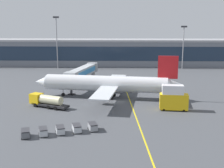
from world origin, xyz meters
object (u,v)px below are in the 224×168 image
Objects in this scene: fuel_tanker at (47,101)px; baggage_cart_4 at (93,126)px; baggage_cart_0 at (25,133)px; main_airliner at (107,84)px; baggage_cart_2 at (60,130)px; baggage_cart_3 at (77,128)px; baggage_cart_1 at (43,131)px; catering_lift at (173,98)px.

fuel_tanker is 3.63× the size of baggage_cart_4.
baggage_cart_4 is (12.16, 4.01, 0.00)m from baggage_cart_0.
fuel_tanker reaches higher than baggage_cart_4.
baggage_cart_2 is at bearing -105.13° from main_airliner.
baggage_cart_1 is at bearing -161.74° from baggage_cart_3.
baggage_cart_1 is at bearing -161.74° from baggage_cart_2.
baggage_cart_1 is (3.04, 1.00, 0.00)m from baggage_cart_0.
main_airliner is at bearing 145.32° from catering_lift.
baggage_cart_3 is (3.04, 1.00, 0.00)m from baggage_cart_2.
baggage_cart_0 is at bearing -86.72° from fuel_tanker.
baggage_cart_0 is (-13.65, -30.00, -3.45)m from main_airliner.
baggage_cart_0 is at bearing -149.03° from catering_lift.
fuel_tanker is at bearing 121.15° from baggage_cart_3.
main_airliner is 29.20m from baggage_cart_2.
catering_lift is at bearing 30.97° from baggage_cart_0.
baggage_cart_3 is at bearing 18.26° from baggage_cart_0.
main_airliner is at bearing 74.87° from baggage_cart_2.
baggage_cart_0 is 3.20m from baggage_cart_1.
baggage_cart_1 is 6.40m from baggage_cart_3.
main_airliner is at bearing 80.48° from baggage_cart_3.
fuel_tanker reaches higher than baggage_cart_1.
baggage_cart_2 and baggage_cart_4 have the same top height.
catering_lift is 29.48m from baggage_cart_2.
baggage_cart_0 and baggage_cart_4 have the same top height.
main_airliner is 18.03m from fuel_tanker.
catering_lift reaches higher than baggage_cart_3.
baggage_cart_4 is at bearing -142.08° from catering_lift.
baggage_cart_3 is at bearing -58.85° from fuel_tanker.
baggage_cart_4 is (6.08, 2.00, 0.00)m from baggage_cart_2.
baggage_cart_3 is (-4.53, -26.99, -3.45)m from main_airliner.
fuel_tanker is at bearing 111.89° from baggage_cart_2.
main_airliner is 14.44× the size of baggage_cart_4.
baggage_cart_1 is 1.00× the size of baggage_cart_2.
baggage_cart_2 is (7.22, -17.98, -0.96)m from fuel_tanker.
baggage_cart_3 is (-21.41, -15.31, -2.28)m from catering_lift.
baggage_cart_3 is at bearing -161.74° from baggage_cart_4.
catering_lift is 2.34× the size of baggage_cart_0.
baggage_cart_3 is 3.20m from baggage_cart_4.
catering_lift is (31.67, -1.67, 1.32)m from fuel_tanker.
catering_lift is 2.34× the size of baggage_cart_3.
baggage_cart_4 is at bearing 18.26° from baggage_cart_1.
baggage_cart_3 and baggage_cart_4 have the same top height.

